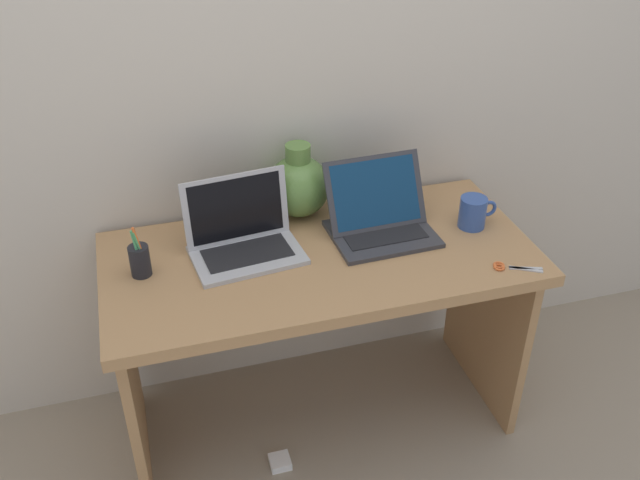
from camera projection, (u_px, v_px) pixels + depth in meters
The scene contains 10 objects.
ground_plane at pixel (320, 416), 2.58m from camera, with size 6.00×6.00×0.00m, color gray.
back_wall at pixel (289, 69), 2.22m from camera, with size 4.40×0.04×2.40m, color beige.
desk at pixel (320, 295), 2.27m from camera, with size 1.34×0.63×0.73m.
laptop_left at pixel (242, 233), 2.17m from camera, with size 0.36×0.26×0.24m.
laptop_right at pixel (379, 215), 2.27m from camera, with size 0.34×0.27×0.23m.
green_vase at pixel (299, 185), 2.33m from camera, with size 0.21×0.21×0.25m.
coffee_mug at pixel (473, 212), 2.29m from camera, with size 0.13×0.09×0.11m.
pen_cup at pixel (140, 260), 2.06m from camera, with size 0.06×0.06×0.18m.
scissors at pixel (509, 267), 2.12m from camera, with size 0.14×0.09×0.01m.
power_brick at pixel (280, 462), 2.39m from camera, with size 0.07×0.07×0.03m, color white.
Camera 1 is at (-0.50, -1.74, 1.95)m, focal length 39.33 mm.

